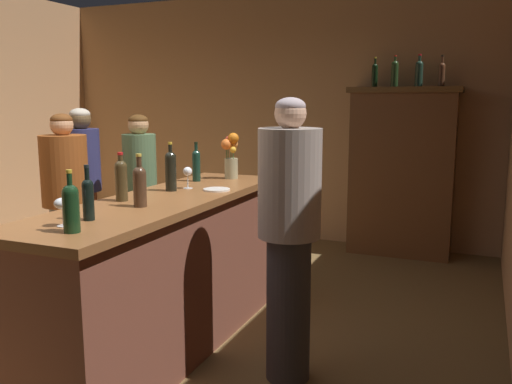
# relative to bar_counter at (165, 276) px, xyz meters

# --- Properties ---
(floor) EXTENTS (8.89, 8.89, 0.00)m
(floor) POSITION_rel_bar_counter_xyz_m (-0.61, -0.14, -0.53)
(floor) COLOR brown
(floor) RESTS_ON ground
(wall_back) EXTENTS (5.59, 0.12, 2.92)m
(wall_back) POSITION_rel_bar_counter_xyz_m (-0.61, 3.34, 0.93)
(wall_back) COLOR tan
(wall_back) RESTS_ON ground
(bar_counter) EXTENTS (0.68, 2.38, 1.05)m
(bar_counter) POSITION_rel_bar_counter_xyz_m (0.00, 0.00, 0.00)
(bar_counter) COLOR brown
(bar_counter) RESTS_ON ground
(display_cabinet) EXTENTS (1.16, 0.45, 1.81)m
(display_cabinet) POSITION_rel_bar_counter_xyz_m (1.09, 3.02, 0.41)
(display_cabinet) COLOR brown
(display_cabinet) RESTS_ON ground
(wine_bottle_merlot) EXTENTS (0.07, 0.07, 0.30)m
(wine_bottle_merlot) POSITION_rel_bar_counter_xyz_m (-0.17, -0.19, 0.66)
(wine_bottle_merlot) COLOR #3F321A
(wine_bottle_merlot) RESTS_ON bar_counter
(wine_bottle_riesling) EXTENTS (0.06, 0.06, 0.30)m
(wine_bottle_riesling) POSITION_rel_bar_counter_xyz_m (-0.15, 0.72, 0.66)
(wine_bottle_riesling) COLOR #143125
(wine_bottle_riesling) RESTS_ON bar_counter
(wine_bottle_chardonnay) EXTENTS (0.08, 0.08, 0.30)m
(wine_bottle_chardonnay) POSITION_rel_bar_counter_xyz_m (0.11, -0.96, 0.65)
(wine_bottle_chardonnay) COLOR black
(wine_bottle_chardonnay) RESTS_ON bar_counter
(wine_bottle_syrah) EXTENTS (0.08, 0.08, 0.31)m
(wine_bottle_syrah) POSITION_rel_bar_counter_xyz_m (0.04, -0.31, 0.66)
(wine_bottle_syrah) COLOR #452E1D
(wine_bottle_syrah) RESTS_ON bar_counter
(wine_bottle_rose) EXTENTS (0.06, 0.06, 0.29)m
(wine_bottle_rose) POSITION_rel_bar_counter_xyz_m (0.00, -0.72, 0.65)
(wine_bottle_rose) COLOR black
(wine_bottle_rose) RESTS_ON bar_counter
(wine_bottle_malbec) EXTENTS (0.08, 0.08, 0.34)m
(wine_bottle_malbec) POSITION_rel_bar_counter_xyz_m (-0.09, 0.25, 0.67)
(wine_bottle_malbec) COLOR black
(wine_bottle_malbec) RESTS_ON bar_counter
(wine_glass_front) EXTENTS (0.08, 0.08, 0.14)m
(wine_glass_front) POSITION_rel_bar_counter_xyz_m (-0.02, -0.88, 0.63)
(wine_glass_front) COLOR white
(wine_glass_front) RESTS_ON bar_counter
(wine_glass_mid) EXTENTS (0.07, 0.07, 0.15)m
(wine_glass_mid) POSITION_rel_bar_counter_xyz_m (-0.04, 0.39, 0.64)
(wine_glass_mid) COLOR white
(wine_glass_mid) RESTS_ON bar_counter
(flower_arrangement) EXTENTS (0.13, 0.14, 0.37)m
(flower_arrangement) POSITION_rel_bar_counter_xyz_m (0.04, 0.95, 0.71)
(flower_arrangement) COLOR tan
(flower_arrangement) RESTS_ON bar_counter
(cheese_plate) EXTENTS (0.19, 0.19, 0.01)m
(cheese_plate) POSITION_rel_bar_counter_xyz_m (0.19, 0.39, 0.53)
(cheese_plate) COLOR white
(cheese_plate) RESTS_ON bar_counter
(display_bottle_left) EXTENTS (0.06, 0.06, 0.32)m
(display_bottle_left) POSITION_rel_bar_counter_xyz_m (0.76, 3.02, 1.42)
(display_bottle_left) COLOR black
(display_bottle_left) RESTS_ON display_cabinet
(display_bottle_midleft) EXTENTS (0.08, 0.08, 0.33)m
(display_bottle_midleft) POSITION_rel_bar_counter_xyz_m (0.97, 3.02, 1.43)
(display_bottle_midleft) COLOR #1E3317
(display_bottle_midleft) RESTS_ON display_cabinet
(display_bottle_center) EXTENTS (0.08, 0.08, 0.33)m
(display_bottle_center) POSITION_rel_bar_counter_xyz_m (1.22, 3.02, 1.43)
(display_bottle_center) COLOR #1B3124
(display_bottle_center) RESTS_ON display_cabinet
(display_bottle_midright) EXTENTS (0.07, 0.07, 0.32)m
(display_bottle_midright) POSITION_rel_bar_counter_xyz_m (1.44, 3.02, 1.41)
(display_bottle_midright) COLOR #4D2C1B
(display_bottle_midright) RESTS_ON display_cabinet
(patron_near_entrance) EXTENTS (0.34, 0.34, 1.60)m
(patron_near_entrance) POSITION_rel_bar_counter_xyz_m (-1.62, 1.16, 0.35)
(patron_near_entrance) COLOR brown
(patron_near_entrance) RESTS_ON ground
(patron_in_navy) EXTENTS (0.38, 0.38, 1.56)m
(patron_in_navy) POSITION_rel_bar_counter_xyz_m (-1.32, 0.58, 0.32)
(patron_in_navy) COLOR gray
(patron_in_navy) RESTS_ON ground
(patron_in_grey) EXTENTS (0.30, 0.30, 1.54)m
(patron_in_grey) POSITION_rel_bar_counter_xyz_m (-1.01, 1.21, 0.33)
(patron_in_grey) COLOR gray
(patron_in_grey) RESTS_ON ground
(bartender) EXTENTS (0.37, 0.37, 1.69)m
(bartender) POSITION_rel_bar_counter_xyz_m (0.87, -0.01, 0.39)
(bartender) COLOR #303034
(bartender) RESTS_ON ground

